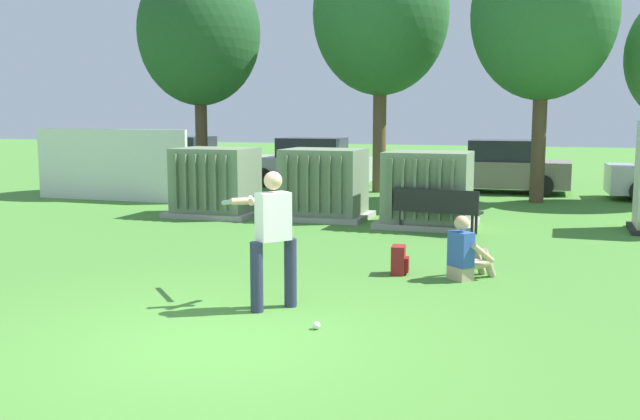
% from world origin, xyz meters
% --- Properties ---
extents(ground_plane, '(96.00, 96.00, 0.00)m').
position_xyz_m(ground_plane, '(0.00, 0.00, 0.00)').
color(ground_plane, '#478433').
extents(fence_panel, '(4.80, 0.12, 2.00)m').
position_xyz_m(fence_panel, '(-8.49, 10.50, 1.00)').
color(fence_panel, white).
rests_on(fence_panel, ground).
extents(transformer_west, '(2.10, 1.70, 1.62)m').
position_xyz_m(transformer_west, '(-4.36, 8.77, 0.79)').
color(transformer_west, '#9E9B93').
rests_on(transformer_west, ground).
extents(transformer_mid_west, '(2.10, 1.70, 1.62)m').
position_xyz_m(transformer_mid_west, '(-1.76, 9.14, 0.79)').
color(transformer_mid_west, '#9E9B93').
rests_on(transformer_mid_west, ground).
extents(transformer_mid_east, '(2.10, 1.70, 1.62)m').
position_xyz_m(transformer_mid_east, '(0.74, 8.76, 0.79)').
color(transformer_mid_east, '#9E9B93').
rests_on(transformer_mid_east, ground).
extents(park_bench, '(1.84, 0.69, 0.92)m').
position_xyz_m(park_bench, '(1.08, 7.92, 0.54)').
color(park_bench, black).
rests_on(park_bench, ground).
extents(batter, '(1.40, 1.23, 1.74)m').
position_xyz_m(batter, '(0.05, 1.54, 0.98)').
color(batter, '#282D4C').
rests_on(batter, ground).
extents(sports_ball, '(0.09, 0.09, 0.09)m').
position_xyz_m(sports_ball, '(0.88, 0.87, 0.04)').
color(sports_ball, white).
rests_on(sports_ball, ground).
extents(seated_spectator, '(0.72, 0.76, 0.96)m').
position_xyz_m(seated_spectator, '(2.17, 3.94, 0.38)').
color(seated_spectator, tan).
rests_on(seated_spectator, ground).
extents(backpack, '(0.29, 0.34, 0.44)m').
position_xyz_m(backpack, '(1.17, 3.94, 0.21)').
color(backpack, maroon).
rests_on(backpack, ground).
extents(tree_left, '(3.69, 3.69, 7.04)m').
position_xyz_m(tree_left, '(-7.05, 13.18, 4.83)').
color(tree_left, '#4C3828').
rests_on(tree_left, ground).
extents(tree_center_left, '(4.11, 4.11, 7.86)m').
position_xyz_m(tree_center_left, '(-1.88, 15.02, 5.39)').
color(tree_center_left, brown).
rests_on(tree_center_left, ground).
extents(tree_center_right, '(3.84, 3.84, 7.34)m').
position_xyz_m(tree_center_right, '(2.86, 13.85, 5.04)').
color(tree_center_right, brown).
rests_on(tree_center_right, ground).
extents(parked_car_leftmost, '(4.31, 2.15, 1.62)m').
position_xyz_m(parked_car_leftmost, '(-9.49, 15.99, 0.75)').
color(parked_car_leftmost, gray).
rests_on(parked_car_leftmost, ground).
extents(parked_car_left_of_center, '(4.24, 2.00, 1.62)m').
position_xyz_m(parked_car_left_of_center, '(-4.57, 16.09, 0.75)').
color(parked_car_left_of_center, '#B2B2B7').
rests_on(parked_car_left_of_center, ground).
extents(parked_car_right_of_center, '(4.22, 1.96, 1.62)m').
position_xyz_m(parked_car_right_of_center, '(1.71, 16.18, 0.75)').
color(parked_car_right_of_center, gray).
rests_on(parked_car_right_of_center, ground).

